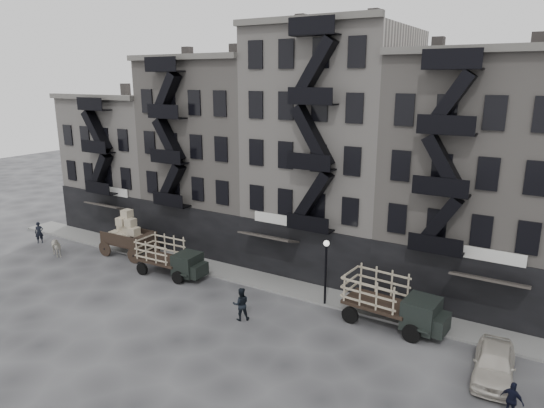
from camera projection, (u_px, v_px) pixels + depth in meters
The scene contains 15 objects.
ground at pixel (262, 311), 29.51m from camera, with size 140.00×140.00×0.00m, color #38383A.
sidewalk at pixel (291, 287), 32.60m from camera, with size 55.00×2.50×0.15m, color slate.
building_west at pixel (139, 162), 46.13m from camera, with size 10.00×11.35×13.20m.
building_midwest at pixel (223, 154), 40.75m from camera, with size 10.00×11.35×16.20m.
building_center at pixel (333, 152), 35.50m from camera, with size 10.00×11.35×18.20m.
building_mideast at pixel (477, 179), 30.75m from camera, with size 10.00×11.35×16.20m.
lamp_post at pixel (326, 264), 29.46m from camera, with size 0.36×0.36×4.28m.
horse at pixel (54, 246), 38.32m from camera, with size 0.87×1.91×1.62m, color beige.
wagon at pixel (127, 230), 38.24m from camera, with size 4.40×2.45×3.67m.
stake_truck_west at pixel (170, 255), 34.50m from camera, with size 5.31×2.35×2.62m.
stake_truck_east at pixel (392, 299), 27.36m from camera, with size 5.94×2.78×2.90m.
car_east at pixel (494, 363), 22.75m from camera, with size 1.80×4.47×1.52m, color beige.
pedestrian_west at pixel (39, 233), 41.40m from camera, with size 0.67×0.44×1.84m, color black.
pedestrian_mid at pixel (241, 304), 28.18m from camera, with size 0.97×0.75×1.99m, color black.
policeman at pixel (512, 400), 20.07m from camera, with size 0.96×0.40×1.63m, color black.
Camera 1 is at (14.44, -22.71, 13.78)m, focal length 32.00 mm.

